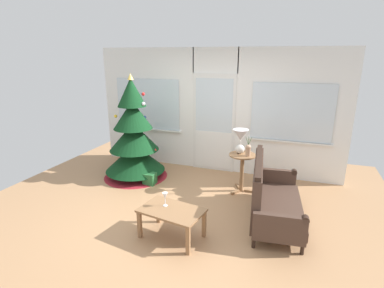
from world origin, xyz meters
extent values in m
plane|color=#AD7F56|center=(0.00, 0.00, 0.00)|extent=(6.76, 6.76, 0.00)
cube|color=white|center=(-1.52, 2.09, 1.27)|extent=(2.15, 0.08, 2.55)
cube|color=white|center=(1.52, 2.09, 1.27)|extent=(2.15, 0.08, 2.55)
cube|color=white|center=(0.00, 2.09, 2.30)|extent=(0.94, 0.08, 0.50)
cube|color=silver|center=(0.00, 2.05, 1.02)|extent=(0.90, 0.05, 2.05)
cube|color=white|center=(0.00, 2.03, 0.45)|extent=(0.78, 0.02, 0.80)
cube|color=silver|center=(0.00, 2.03, 1.40)|extent=(0.78, 0.01, 1.10)
cube|color=silver|center=(-1.52, 2.03, 1.35)|extent=(1.50, 0.01, 1.10)
cube|color=silver|center=(1.52, 2.03, 1.35)|extent=(1.50, 0.01, 1.10)
cube|color=silver|center=(-1.52, 2.02, 0.78)|extent=(1.59, 0.06, 0.03)
cube|color=silver|center=(1.52, 2.02, 0.78)|extent=(1.59, 0.06, 0.03)
cylinder|color=#4C331E|center=(-1.39, 1.13, 0.10)|extent=(0.10, 0.10, 0.20)
cone|color=maroon|center=(-1.39, 1.13, 0.05)|extent=(1.29, 1.29, 0.10)
cone|color=#0F3819|center=(-1.39, 1.13, 0.41)|extent=(1.19, 1.19, 0.55)
cone|color=#0F3819|center=(-1.39, 1.13, 0.85)|extent=(0.98, 0.98, 0.55)
cone|color=#0F3819|center=(-1.39, 1.13, 1.28)|extent=(0.76, 0.76, 0.55)
cone|color=#0F3819|center=(-1.39, 1.13, 1.72)|extent=(0.55, 0.55, 0.55)
cone|color=#E0BC4C|center=(-1.39, 1.13, 2.01)|extent=(0.12, 0.12, 0.12)
sphere|color=red|center=(-0.95, 1.16, 0.59)|extent=(0.07, 0.07, 0.07)
sphere|color=gold|center=(-1.66, 0.96, 1.27)|extent=(0.06, 0.06, 0.06)
sphere|color=silver|center=(-1.13, 1.12, 1.51)|extent=(0.07, 0.07, 0.07)
sphere|color=#264CB2|center=(-1.32, 1.47, 1.17)|extent=(0.08, 0.08, 0.08)
sphere|color=red|center=(-1.19, 1.24, 1.68)|extent=(0.07, 0.07, 0.07)
cylinder|color=black|center=(1.85, -0.39, 0.07)|extent=(0.05, 0.05, 0.14)
cylinder|color=black|center=(1.69, 1.13, 0.07)|extent=(0.05, 0.05, 0.14)
cylinder|color=black|center=(1.26, -0.45, 0.07)|extent=(0.05, 0.05, 0.14)
cylinder|color=black|center=(1.09, 1.06, 0.07)|extent=(0.05, 0.05, 0.14)
cube|color=#473328|center=(1.47, 0.34, 0.21)|extent=(0.88, 1.54, 0.14)
cube|color=#473328|center=(1.17, 0.31, 0.59)|extent=(0.28, 1.47, 0.62)
cube|color=black|center=(1.17, 0.31, 0.93)|extent=(0.24, 1.44, 0.06)
cube|color=#473328|center=(1.56, -0.44, 0.33)|extent=(0.67, 0.16, 0.38)
cylinder|color=black|center=(1.85, -0.40, 0.50)|extent=(0.10, 0.10, 0.09)
cube|color=#473328|center=(1.39, 1.11, 0.33)|extent=(0.67, 0.16, 0.38)
cylinder|color=black|center=(1.68, 1.14, 0.50)|extent=(0.10, 0.10, 0.09)
cylinder|color=#8E6642|center=(0.79, 1.17, 0.69)|extent=(0.48, 0.48, 0.02)
cylinder|color=#8E6642|center=(0.79, 1.17, 0.34)|extent=(0.07, 0.07, 0.68)
cube|color=#8E6642|center=(0.95, 1.17, 0.02)|extent=(0.20, 0.05, 0.04)
cube|color=#8E6642|center=(0.71, 1.31, 0.02)|extent=(0.14, 0.20, 0.04)
cube|color=#8E6642|center=(0.71, 1.03, 0.02)|extent=(0.14, 0.20, 0.04)
sphere|color=silver|center=(0.73, 1.21, 0.79)|extent=(0.16, 0.16, 0.16)
cylinder|color=silver|center=(0.73, 1.21, 0.92)|extent=(0.02, 0.02, 0.06)
cone|color=silver|center=(0.73, 1.21, 1.05)|extent=(0.28, 0.28, 0.20)
cylinder|color=tan|center=(0.89, 1.11, 0.79)|extent=(0.09, 0.09, 0.16)
sphere|color=tan|center=(0.89, 1.11, 0.87)|extent=(0.10, 0.10, 0.10)
cylinder|color=#4C7042|center=(0.87, 1.11, 0.97)|extent=(0.07, 0.01, 0.17)
cylinder|color=#4C7042|center=(0.89, 1.11, 0.97)|extent=(0.01, 0.01, 0.18)
cylinder|color=#4C7042|center=(0.91, 1.11, 0.97)|extent=(0.07, 0.01, 0.17)
cube|color=#8E6642|center=(0.17, -0.59, 0.40)|extent=(0.91, 0.65, 0.03)
cube|color=#8E6642|center=(-0.25, -0.74, 0.19)|extent=(0.05, 0.05, 0.39)
cube|color=#8E6642|center=(0.50, -0.87, 0.19)|extent=(0.05, 0.05, 0.39)
cube|color=#8E6642|center=(-0.17, -0.31, 0.19)|extent=(0.05, 0.05, 0.39)
cube|color=#8E6642|center=(0.58, -0.43, 0.19)|extent=(0.05, 0.05, 0.39)
cylinder|color=silver|center=(0.04, -0.52, 0.42)|extent=(0.06, 0.06, 0.01)
cylinder|color=silver|center=(0.04, -0.52, 0.47)|extent=(0.01, 0.01, 0.10)
cone|color=silver|center=(0.04, -0.52, 0.57)|extent=(0.08, 0.08, 0.09)
cube|color=#266633|center=(-0.93, 0.87, 0.11)|extent=(0.22, 0.20, 0.22)
camera|label=1|loc=(1.63, -3.87, 2.41)|focal=28.03mm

